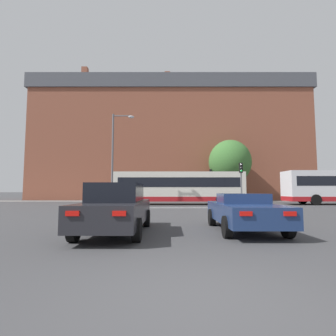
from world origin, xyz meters
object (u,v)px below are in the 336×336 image
(pedestrian_waiting, at_px, (104,194))
(traffic_light_near_right, at_px, (242,177))
(traffic_light_far_right, at_px, (212,180))
(street_lamp_junction, at_px, (117,151))
(car_roadster_right, at_px, (245,211))
(car_saloon_left, at_px, (118,208))
(bus_crossing_lead, at_px, (180,187))

(pedestrian_waiting, bearing_deg, traffic_light_near_right, 156.95)
(traffic_light_far_right, bearing_deg, street_lamp_junction, -130.93)
(car_roadster_right, relative_size, street_lamp_junction, 0.56)
(car_saloon_left, height_order, traffic_light_near_right, traffic_light_near_right)
(bus_crossing_lead, bearing_deg, traffic_light_near_right, 48.09)
(car_roadster_right, height_order, traffic_light_far_right, traffic_light_far_right)
(car_roadster_right, height_order, bus_crossing_lead, bus_crossing_lead)
(car_roadster_right, xyz_separation_m, traffic_light_far_right, (2.87, 24.37, 2.10))
(car_roadster_right, xyz_separation_m, street_lamp_junction, (-7.01, 12.98, 4.09))
(car_saloon_left, distance_m, traffic_light_far_right, 25.91)
(bus_crossing_lead, bearing_deg, street_lamp_junction, -56.91)
(car_saloon_left, relative_size, pedestrian_waiting, 3.10)
(traffic_light_near_right, distance_m, traffic_light_far_right, 12.22)
(traffic_light_far_right, relative_size, street_lamp_junction, 0.52)
(car_saloon_left, distance_m, traffic_light_near_right, 14.83)
(traffic_light_far_right, xyz_separation_m, pedestrian_waiting, (-13.80, 0.05, -1.84))
(traffic_light_near_right, xyz_separation_m, street_lamp_junction, (-10.36, 0.82, 2.30))
(street_lamp_junction, xyz_separation_m, pedestrian_waiting, (-3.92, 11.44, -3.84))
(traffic_light_far_right, xyz_separation_m, street_lamp_junction, (-9.88, -11.39, 1.99))
(car_saloon_left, height_order, traffic_light_far_right, traffic_light_far_right)
(pedestrian_waiting, bearing_deg, bus_crossing_lead, 157.63)
(car_roadster_right, relative_size, traffic_light_near_right, 1.23)
(car_saloon_left, bearing_deg, street_lamp_junction, 101.97)
(car_saloon_left, height_order, street_lamp_junction, street_lamp_junction)
(bus_crossing_lead, xyz_separation_m, traffic_light_near_right, (4.89, -4.39, 0.77))
(bus_crossing_lead, xyz_separation_m, street_lamp_junction, (-5.47, -3.56, 3.06))
(car_saloon_left, relative_size, traffic_light_near_right, 1.35)
(traffic_light_far_right, bearing_deg, car_saloon_left, -105.98)
(traffic_light_near_right, distance_m, street_lamp_junction, 10.64)
(traffic_light_near_right, xyz_separation_m, pedestrian_waiting, (-14.28, 12.26, -1.54))
(car_saloon_left, xyz_separation_m, pedestrian_waiting, (-6.69, 24.89, 0.11))
(bus_crossing_lead, relative_size, traffic_light_near_right, 3.46)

